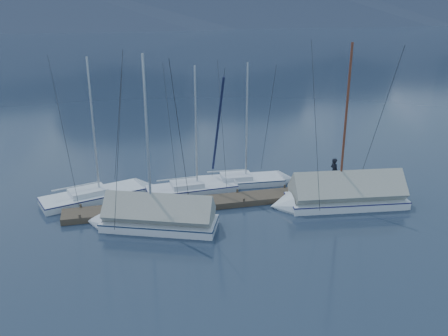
# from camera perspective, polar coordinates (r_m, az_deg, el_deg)

# --- Properties ---
(ground) EXTENTS (1000.00, 1000.00, 0.00)m
(ground) POSITION_cam_1_polar(r_m,az_deg,el_deg) (25.81, 1.09, -6.05)
(ground) COLOR #151F2F
(ground) RESTS_ON ground
(dock) EXTENTS (18.00, 1.50, 0.54)m
(dock) POSITION_cam_1_polar(r_m,az_deg,el_deg) (27.53, 0.00, -4.11)
(dock) COLOR #382D23
(dock) RESTS_ON ground
(mooring_posts) EXTENTS (15.12, 1.52, 0.35)m
(mooring_posts) POSITION_cam_1_polar(r_m,az_deg,el_deg) (27.33, -1.02, -3.75)
(mooring_posts) COLOR #382D23
(mooring_posts) RESTS_ON ground
(sailboat_open_left) EXTENTS (7.16, 3.93, 9.12)m
(sailboat_open_left) POSITION_cam_1_polar(r_m,az_deg,el_deg) (29.36, -13.82, -3.05)
(sailboat_open_left) COLOR silver
(sailboat_open_left) RESTS_ON ground
(sailboat_open_mid) EXTENTS (6.48, 2.74, 8.44)m
(sailboat_open_mid) POSITION_cam_1_polar(r_m,az_deg,el_deg) (29.48, -2.40, -2.41)
(sailboat_open_mid) COLOR silver
(sailboat_open_mid) RESTS_ON ground
(sailboat_open_right) EXTENTS (6.51, 2.75, 8.47)m
(sailboat_open_right) POSITION_cam_1_polar(r_m,az_deg,el_deg) (30.64, 3.45, -1.56)
(sailboat_open_right) COLOR silver
(sailboat_open_right) RESTS_ON ground
(sailboat_covered_near) EXTENTS (8.03, 3.55, 10.13)m
(sailboat_covered_near) POSITION_cam_1_polar(r_m,az_deg,el_deg) (27.94, 13.35, -3.42)
(sailboat_covered_near) COLOR silver
(sailboat_covered_near) RESTS_ON ground
(sailboat_covered_far) EXTENTS (7.20, 4.54, 9.73)m
(sailboat_covered_far) POSITION_cam_1_polar(r_m,az_deg,el_deg) (24.95, -8.99, -6.04)
(sailboat_covered_far) COLOR silver
(sailboat_covered_far) RESTS_ON ground
(person) EXTENTS (0.54, 0.70, 1.72)m
(person) POSITION_cam_1_polar(r_m,az_deg,el_deg) (29.92, 13.11, -0.43)
(person) COLOR black
(person) RESTS_ON dock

